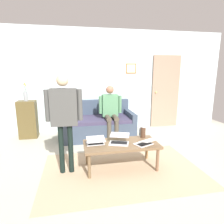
{
  "coord_description": "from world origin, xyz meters",
  "views": [
    {
      "loc": [
        0.74,
        3.0,
        1.62
      ],
      "look_at": [
        0.0,
        -0.72,
        0.8
      ],
      "focal_mm": 30.51,
      "sensor_mm": 36.0,
      "label": 1
    }
  ],
  "objects_px": {
    "laptop_left": "(145,143)",
    "laptop_right": "(95,142)",
    "side_shelf": "(28,119)",
    "flower_vase": "(26,95)",
    "person_seated": "(111,109)",
    "person_standing": "(64,112)",
    "laptop_center": "(119,140)",
    "french_press": "(143,132)",
    "couch": "(98,125)",
    "interior_door": "(165,92)",
    "coffee_table": "(121,146)"
  },
  "relations": [
    {
      "from": "laptop_right",
      "to": "person_standing",
      "type": "xyz_separation_m",
      "value": [
        0.47,
        0.02,
        0.53
      ]
    },
    {
      "from": "coffee_table",
      "to": "laptop_right",
      "type": "bearing_deg",
      "value": -5.4
    },
    {
      "from": "person_standing",
      "to": "coffee_table",
      "type": "bearing_deg",
      "value": 178.59
    },
    {
      "from": "couch",
      "to": "laptop_left",
      "type": "relative_size",
      "value": 4.28
    },
    {
      "from": "laptop_right",
      "to": "french_press",
      "type": "distance_m",
      "value": 0.9
    },
    {
      "from": "side_shelf",
      "to": "couch",
      "type": "bearing_deg",
      "value": 171.42
    },
    {
      "from": "coffee_table",
      "to": "person_standing",
      "type": "bearing_deg",
      "value": -1.41
    },
    {
      "from": "person_seated",
      "to": "person_standing",
      "type": "bearing_deg",
      "value": 54.94
    },
    {
      "from": "side_shelf",
      "to": "laptop_left",
      "type": "bearing_deg",
      "value": 137.24
    },
    {
      "from": "interior_door",
      "to": "flower_vase",
      "type": "distance_m",
      "value": 3.75
    },
    {
      "from": "side_shelf",
      "to": "french_press",
      "type": "bearing_deg",
      "value": 143.65
    },
    {
      "from": "french_press",
      "to": "side_shelf",
      "type": "height_order",
      "value": "side_shelf"
    },
    {
      "from": "couch",
      "to": "flower_vase",
      "type": "bearing_deg",
      "value": -8.51
    },
    {
      "from": "interior_door",
      "to": "person_seated",
      "type": "relative_size",
      "value": 1.6
    },
    {
      "from": "interior_door",
      "to": "coffee_table",
      "type": "relative_size",
      "value": 1.66
    },
    {
      "from": "interior_door",
      "to": "side_shelf",
      "type": "relative_size",
      "value": 2.24
    },
    {
      "from": "french_press",
      "to": "flower_vase",
      "type": "distance_m",
      "value": 2.94
    },
    {
      "from": "couch",
      "to": "side_shelf",
      "type": "distance_m",
      "value": 1.71
    },
    {
      "from": "french_press",
      "to": "person_standing",
      "type": "relative_size",
      "value": 0.15
    },
    {
      "from": "flower_vase",
      "to": "person_standing",
      "type": "bearing_deg",
      "value": 117.29
    },
    {
      "from": "couch",
      "to": "side_shelf",
      "type": "bearing_deg",
      "value": -8.58
    },
    {
      "from": "coffee_table",
      "to": "flower_vase",
      "type": "distance_m",
      "value": 2.76
    },
    {
      "from": "laptop_center",
      "to": "french_press",
      "type": "relative_size",
      "value": 1.76
    },
    {
      "from": "laptop_right",
      "to": "french_press",
      "type": "xyz_separation_m",
      "value": [
        -0.88,
        -0.16,
        0.07
      ]
    },
    {
      "from": "interior_door",
      "to": "side_shelf",
      "type": "bearing_deg",
      "value": 4.34
    },
    {
      "from": "coffee_table",
      "to": "laptop_center",
      "type": "distance_m",
      "value": 0.1
    },
    {
      "from": "laptop_left",
      "to": "french_press",
      "type": "xyz_separation_m",
      "value": [
        -0.09,
        -0.36,
        0.06
      ]
    },
    {
      "from": "person_seated",
      "to": "flower_vase",
      "type": "bearing_deg",
      "value": -13.66
    },
    {
      "from": "person_standing",
      "to": "couch",
      "type": "bearing_deg",
      "value": -113.3
    },
    {
      "from": "interior_door",
      "to": "laptop_left",
      "type": "distance_m",
      "value": 2.85
    },
    {
      "from": "coffee_table",
      "to": "side_shelf",
      "type": "xyz_separation_m",
      "value": [
        1.88,
        -1.92,
        0.06
      ]
    },
    {
      "from": "coffee_table",
      "to": "flower_vase",
      "type": "xyz_separation_m",
      "value": [
        1.88,
        -1.92,
        0.66
      ]
    },
    {
      "from": "coffee_table",
      "to": "laptop_right",
      "type": "relative_size",
      "value": 4.09
    },
    {
      "from": "coffee_table",
      "to": "laptop_left",
      "type": "relative_size",
      "value": 3.04
    },
    {
      "from": "interior_door",
      "to": "laptop_right",
      "type": "bearing_deg",
      "value": 43.36
    },
    {
      "from": "laptop_left",
      "to": "coffee_table",
      "type": "bearing_deg",
      "value": -22.89
    },
    {
      "from": "interior_door",
      "to": "french_press",
      "type": "bearing_deg",
      "value": 54.78
    },
    {
      "from": "flower_vase",
      "to": "person_seated",
      "type": "bearing_deg",
      "value": 166.34
    },
    {
      "from": "side_shelf",
      "to": "person_standing",
      "type": "relative_size",
      "value": 0.58
    },
    {
      "from": "side_shelf",
      "to": "flower_vase",
      "type": "height_order",
      "value": "flower_vase"
    },
    {
      "from": "flower_vase",
      "to": "person_seated",
      "type": "relative_size",
      "value": 0.34
    },
    {
      "from": "coffee_table",
      "to": "side_shelf",
      "type": "height_order",
      "value": "side_shelf"
    },
    {
      "from": "interior_door",
      "to": "couch",
      "type": "height_order",
      "value": "interior_door"
    },
    {
      "from": "laptop_left",
      "to": "flower_vase",
      "type": "bearing_deg",
      "value": -42.73
    },
    {
      "from": "laptop_left",
      "to": "laptop_right",
      "type": "bearing_deg",
      "value": -13.86
    },
    {
      "from": "couch",
      "to": "person_standing",
      "type": "distance_m",
      "value": 1.92
    },
    {
      "from": "laptop_right",
      "to": "person_seated",
      "type": "height_order",
      "value": "person_seated"
    },
    {
      "from": "coffee_table",
      "to": "french_press",
      "type": "height_order",
      "value": "french_press"
    },
    {
      "from": "laptop_center",
      "to": "person_standing",
      "type": "height_order",
      "value": "person_standing"
    },
    {
      "from": "laptop_right",
      "to": "flower_vase",
      "type": "relative_size",
      "value": 0.7
    }
  ]
}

